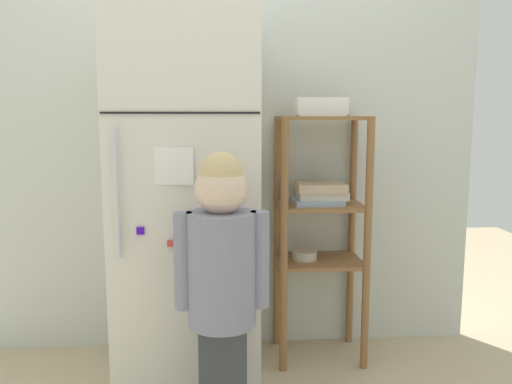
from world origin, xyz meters
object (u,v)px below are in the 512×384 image
(refrigerator, at_px, (188,202))
(child_standing, at_px, (222,268))
(fruit_bin, at_px, (321,109))
(pantry_shelf_unit, at_px, (320,213))

(refrigerator, height_order, child_standing, refrigerator)
(refrigerator, xyz_separation_m, fruit_bin, (0.62, 0.12, 0.42))
(fruit_bin, bearing_deg, pantry_shelf_unit, 46.69)
(fruit_bin, bearing_deg, child_standing, -127.67)
(child_standing, bearing_deg, refrigerator, 107.34)
(child_standing, relative_size, fruit_bin, 4.52)
(refrigerator, bearing_deg, pantry_shelf_unit, 11.44)
(fruit_bin, bearing_deg, refrigerator, -168.89)
(pantry_shelf_unit, distance_m, fruit_bin, 0.50)
(child_standing, bearing_deg, fruit_bin, 52.33)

